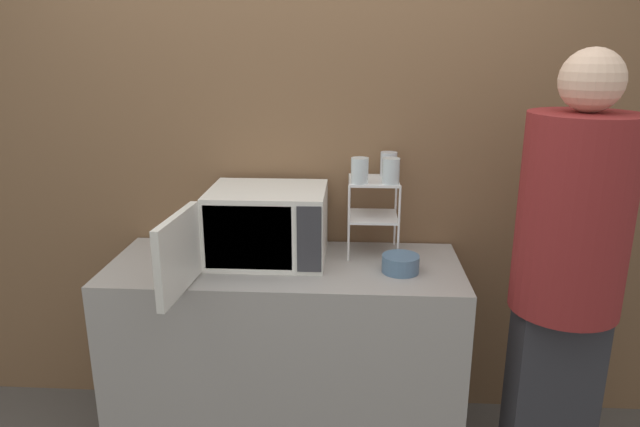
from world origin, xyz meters
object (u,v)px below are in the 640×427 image
at_px(bowl, 400,264).
at_px(microwave, 264,225).
at_px(dish_rack, 373,201).
at_px(glass_front_right, 391,171).
at_px(glass_front_left, 360,171).
at_px(person, 567,264).
at_px(glass_back_right, 389,164).

bearing_deg(bowl, microwave, 169.25).
xyz_separation_m(dish_rack, bowl, (0.11, -0.23, -0.21)).
relative_size(microwave, bowl, 5.09).
height_order(dish_rack, glass_front_right, glass_front_right).
bearing_deg(glass_front_left, bowl, -41.14).
distance_m(glass_front_left, glass_front_right, 0.14).
bearing_deg(person, glass_back_right, 144.79).
bearing_deg(dish_rack, glass_front_right, -46.54).
bearing_deg(glass_front_left, glass_front_right, 0.55).
xyz_separation_m(glass_front_left, glass_back_right, (0.13, 0.14, 0.00)).
height_order(glass_front_right, person, person).
relative_size(glass_front_left, bowl, 0.71).
relative_size(microwave, glass_front_left, 7.21).
relative_size(glass_front_right, person, 0.06).
relative_size(glass_back_right, glass_front_right, 1.00).
xyz_separation_m(glass_front_right, person, (0.67, -0.33, -0.29)).
distance_m(glass_back_right, bowl, 0.48).
height_order(microwave, glass_front_right, glass_front_right).
relative_size(microwave, glass_back_right, 7.21).
bearing_deg(glass_back_right, dish_rack, -133.98).
height_order(dish_rack, person, person).
height_order(glass_front_left, glass_front_right, same).
relative_size(dish_rack, person, 0.19).
distance_m(microwave, bowl, 0.62).
xyz_separation_m(glass_front_right, bowl, (0.04, -0.16, -0.37)).
bearing_deg(glass_front_left, glass_back_right, 47.19).
bearing_deg(glass_back_right, glass_front_right, -89.15).
height_order(dish_rack, bowl, dish_rack).
distance_m(glass_front_right, bowl, 0.40).
xyz_separation_m(microwave, glass_back_right, (0.55, 0.19, 0.24)).
bearing_deg(bowl, glass_front_left, 138.86).
distance_m(microwave, glass_front_right, 0.61).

